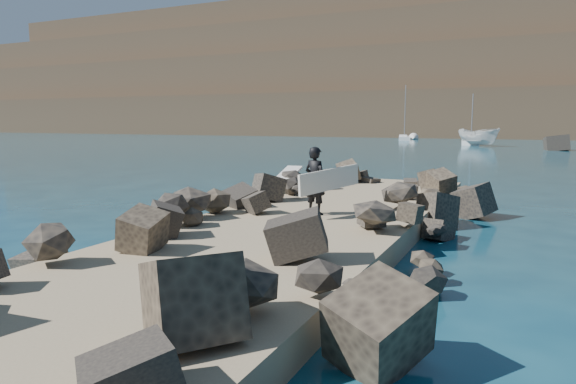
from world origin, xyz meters
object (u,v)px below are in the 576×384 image
Objects in this scene: boat_imported at (479,137)px; surfer_with_board at (317,181)px; surfboard_resting at (286,179)px; sailboat_b at (471,142)px.

surfer_with_board is (0.51, -60.27, 0.36)m from boat_imported.
surfboard_resting is 0.35× the size of sailboat_b.
sailboat_b reaches higher than surfer_with_board.
surfer_with_board is at bearing -146.23° from boat_imported.
surfer_with_board reaches higher than surfboard_resting.
sailboat_b reaches higher than boat_imported.
boat_imported is at bearing 80.19° from surfboard_resting.
sailboat_b reaches higher than surfboard_resting.
sailboat_b is at bearing 91.64° from surfer_with_board.
boat_imported is at bearing 90.49° from surfer_with_board.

